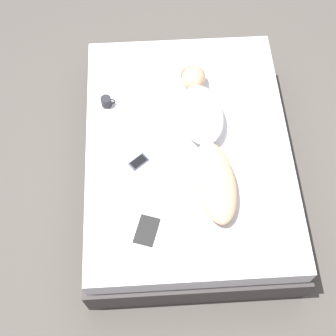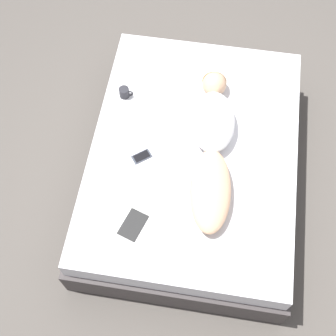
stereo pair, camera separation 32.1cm
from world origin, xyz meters
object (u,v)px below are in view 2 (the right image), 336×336
object	(u,v)px
coffee_mug	(125,92)
cell_phone	(142,156)
person	(212,142)
open_magazine	(120,219)

from	to	relation	value
coffee_mug	cell_phone	bearing A→B (deg)	-66.16
person	cell_phone	world-z (taller)	person
person	open_magazine	xyz separation A→B (m)	(-0.54, -0.63, -0.08)
cell_phone	person	bearing A→B (deg)	69.38
open_magazine	cell_phone	xyz separation A→B (m)	(0.06, 0.49, 0.00)
person	cell_phone	distance (m)	0.51
person	open_magazine	bearing A→B (deg)	-134.95
open_magazine	cell_phone	world-z (taller)	same
open_magazine	cell_phone	distance (m)	0.49
person	open_magazine	world-z (taller)	person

